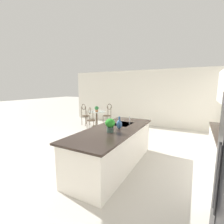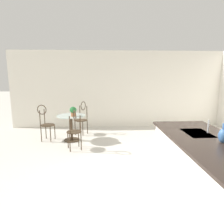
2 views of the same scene
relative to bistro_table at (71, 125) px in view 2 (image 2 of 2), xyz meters
The scene contains 10 objects.
ground_plane 3.18m from the bistro_table, 30.71° to the left, with size 40.00×40.00×0.00m, color beige.
wall_left_window 2.41m from the bistro_table, 134.00° to the left, with size 0.12×7.80×2.70m, color silver.
kitchen_island 3.88m from the bistro_table, 39.28° to the left, with size 2.80×1.06×0.92m.
bistro_table is the anchor object (origin of this frame).
chair_near_window 0.75m from the bistro_table, 94.27° to the right, with size 0.45×0.51×1.04m.
chair_by_island 0.78m from the bistro_table, 13.85° to the left, with size 0.52×0.48×1.04m.
chair_toward_desk 0.70m from the bistro_table, 158.70° to the left, with size 0.52×0.51×1.04m.
sink_faucet 3.65m from the bistro_table, 47.04° to the left, with size 0.02×0.02×0.22m, color #B2B5BA.
potted_plant_on_table 0.47m from the bistro_table, 34.84° to the left, with size 0.19×0.19×0.27m.
vase_on_counter 3.97m from the bistro_table, 41.12° to the left, with size 0.13×0.13×0.29m.
Camera 2 is at (2.88, -0.77, 1.89)m, focal length 31.92 mm.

